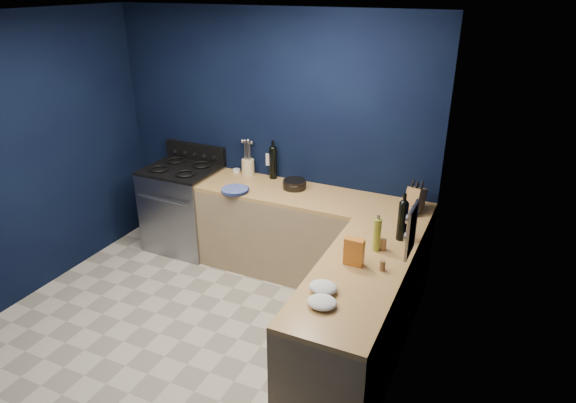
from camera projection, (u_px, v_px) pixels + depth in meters
The scene contains 28 objects.
floor at pixel (181, 341), 4.27m from camera, with size 3.50×3.50×0.02m, color beige.
ceiling at pixel (145, 16), 3.20m from camera, with size 3.50×3.50×0.02m, color silver.
wall_back at pixel (271, 139), 5.20m from camera, with size 3.50×0.02×2.60m, color black.
wall_right at pixel (399, 251), 3.07m from camera, with size 0.02×3.50×2.60m, color black.
wall_left at pixel (4, 168), 4.41m from camera, with size 0.02×3.50×2.60m, color black.
cab_back at pixel (310, 238), 5.05m from camera, with size 2.30×0.63×0.86m, color #98805B.
top_back at pixel (311, 197), 4.87m from camera, with size 2.30×0.63×0.04m, color olive.
cab_right at pixel (354, 325), 3.78m from camera, with size 0.63×1.67×0.86m, color #98805B.
top_right at pixel (358, 274), 3.60m from camera, with size 0.63×1.67×0.04m, color olive.
gas_range at pixel (184, 209), 5.61m from camera, with size 0.76×0.66×0.92m, color gray.
oven_door at pixel (167, 221), 5.36m from camera, with size 0.59×0.02×0.42m, color black.
cooktop at pixel (181, 169), 5.42m from camera, with size 0.76×0.66×0.03m, color black.
backguard at pixel (196, 152), 5.63m from camera, with size 0.76×0.06×0.20m, color black.
spice_panel at pixel (412, 230), 3.58m from camera, with size 0.02×0.28×0.38m, color gray.
wall_outlet at pixel (270, 160), 5.27m from camera, with size 0.09×0.02×0.13m, color white.
plate_stack at pixel (235, 190), 4.94m from camera, with size 0.27×0.27×0.03m, color #324B93.
ramekin at pixel (237, 170), 5.44m from camera, with size 0.08×0.08×0.03m, color white.
utensil_crock at pixel (248, 167), 5.35m from camera, with size 0.13×0.13×0.17m, color beige.
wine_bottle_back at pixel (273, 163), 5.21m from camera, with size 0.08×0.08×0.33m, color black.
lemon_basket at pixel (295, 184), 5.00m from camera, with size 0.23×0.23×0.09m, color black.
knife_block at pixel (415, 200), 4.48m from camera, with size 0.12×0.20×0.22m, color olive.
wine_bottle_right at pixel (402, 221), 3.98m from camera, with size 0.08×0.08×0.32m, color black.
oil_bottle at pixel (377, 235), 3.83m from camera, with size 0.06×0.06×0.27m, color #949D2C.
spice_jar_near at pixel (383, 244), 3.86m from camera, with size 0.05×0.05×0.10m, color olive.
spice_jar_far at pixel (382, 265), 3.60m from camera, with size 0.04×0.04×0.08m, color olive.
crouton_bag at pixel (354, 252), 3.64m from camera, with size 0.14×0.07×0.21m, color red.
towel_front at pixel (323, 287), 3.35m from camera, with size 0.20×0.17×0.07m, color white.
towel_end at pixel (322, 302), 3.21m from camera, with size 0.20×0.18×0.06m, color white.
Camera 1 is at (2.26, -2.71, 2.83)m, focal length 31.16 mm.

